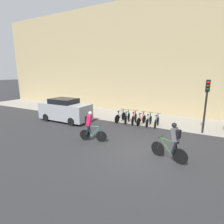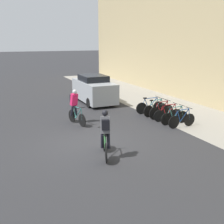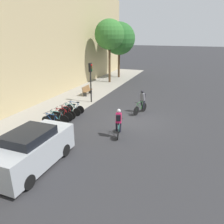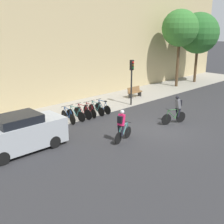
% 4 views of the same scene
% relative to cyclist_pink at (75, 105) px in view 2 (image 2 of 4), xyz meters
% --- Properties ---
extents(ground, '(200.00, 200.00, 0.00)m').
position_rel_cyclist_pink_xyz_m(ground, '(2.95, -0.25, -0.95)').
color(ground, '#2B2B2D').
extents(kerb_strip, '(44.00, 4.50, 0.01)m').
position_rel_cyclist_pink_xyz_m(kerb_strip, '(2.95, 6.50, -0.94)').
color(kerb_strip, gray).
rests_on(kerb_strip, ground).
extents(cyclist_pink, '(1.61, 0.58, 1.76)m').
position_rel_cyclist_pink_xyz_m(cyclist_pink, '(0.00, 0.00, 0.00)').
color(cyclist_pink, black).
rests_on(cyclist_pink, ground).
extents(cyclist_grey, '(1.72, 0.67, 1.79)m').
position_rel_cyclist_pink_xyz_m(cyclist_grey, '(4.61, -0.27, -0.00)').
color(cyclist_grey, black).
rests_on(cyclist_grey, ground).
extents(parked_bike_0, '(0.46, 1.73, 0.97)m').
position_rel_cyclist_pink_xyz_m(parked_bike_0, '(-0.22, 4.55, -0.54)').
color(parked_bike_0, black).
rests_on(parked_bike_0, ground).
extents(parked_bike_1, '(0.46, 1.67, 0.97)m').
position_rel_cyclist_pink_xyz_m(parked_bike_1, '(0.37, 4.55, -0.55)').
color(parked_bike_1, black).
rests_on(parked_bike_1, ground).
extents(parked_bike_2, '(0.46, 1.65, 0.98)m').
position_rel_cyclist_pink_xyz_m(parked_bike_2, '(0.96, 4.55, -0.54)').
color(parked_bike_2, black).
rests_on(parked_bike_2, ground).
extents(parked_bike_3, '(0.46, 1.60, 0.95)m').
position_rel_cyclist_pink_xyz_m(parked_bike_3, '(1.55, 4.55, -0.56)').
color(parked_bike_3, black).
rests_on(parked_bike_3, ground).
extents(parked_bike_4, '(0.46, 1.64, 0.95)m').
position_rel_cyclist_pink_xyz_m(parked_bike_4, '(2.14, 4.55, -0.56)').
color(parked_bike_4, black).
rests_on(parked_bike_4, ground).
extents(parked_bike_5, '(0.46, 1.58, 0.95)m').
position_rel_cyclist_pink_xyz_m(parked_bike_5, '(2.72, 4.55, -0.56)').
color(parked_bike_5, black).
rests_on(parked_bike_5, ground).
extents(parked_car, '(4.30, 1.84, 1.85)m').
position_rel_cyclist_pink_xyz_m(parked_car, '(-4.33, 2.63, -0.05)').
color(parked_car, '#9EA3A8').
rests_on(parked_car, ground).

